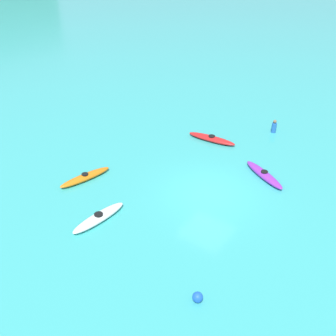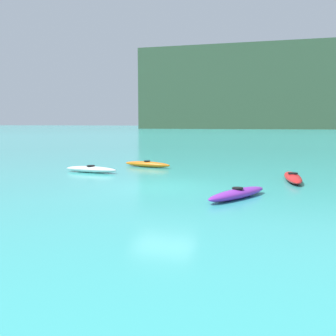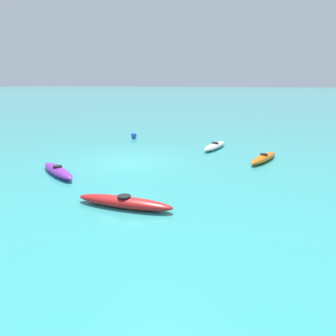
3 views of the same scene
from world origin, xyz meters
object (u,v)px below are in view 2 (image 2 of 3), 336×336
kayak_red (293,177)px  kayak_white (91,169)px  kayak_orange (147,164)px  kayak_purple (237,194)px

kayak_red → kayak_white: 9.78m
kayak_orange → kayak_purple: bearing=-53.2°
kayak_purple → kayak_orange: size_ratio=0.97×
kayak_white → kayak_orange: same height
kayak_red → kayak_orange: size_ratio=1.07×
kayak_purple → kayak_orange: bearing=126.8°
kayak_red → kayak_orange: bearing=157.2°
kayak_red → kayak_purple: (-2.03, -4.38, -0.00)m
kayak_red → kayak_white: same height
kayak_red → kayak_orange: 8.39m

